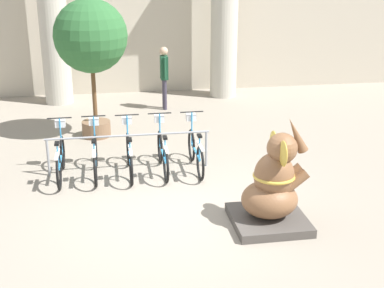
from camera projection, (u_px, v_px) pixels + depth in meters
name	position (u px, v px, depth m)	size (l,w,h in m)	color
ground_plane	(178.00, 211.00, 9.13)	(60.00, 60.00, 0.00)	gray
column_left	(52.00, 12.00, 14.94)	(1.01, 1.01, 5.16)	#BCB7A8
column_right	(225.00, 9.00, 15.70)	(1.01, 1.01, 5.16)	#BCB7A8
bike_rack	(129.00, 143.00, 10.64)	(3.26, 0.05, 0.77)	gray
bicycle_0	(61.00, 158.00, 10.36)	(0.48, 1.74, 1.10)	black
bicycle_1	(95.00, 155.00, 10.49)	(0.48, 1.74, 1.10)	black
bicycle_2	(129.00, 154.00, 10.56)	(0.48, 1.74, 1.10)	black
bicycle_3	(163.00, 152.00, 10.68)	(0.48, 1.74, 1.10)	black
bicycle_4	(195.00, 150.00, 10.78)	(0.48, 1.74, 1.10)	black
elephant_statue	(273.00, 189.00, 8.50)	(1.18, 1.18, 1.81)	#4C4742
person_pedestrian	(164.00, 72.00, 14.82)	(0.23, 0.47, 1.75)	#383342
potted_tree	(91.00, 39.00, 12.11)	(1.68, 1.68, 3.24)	brown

